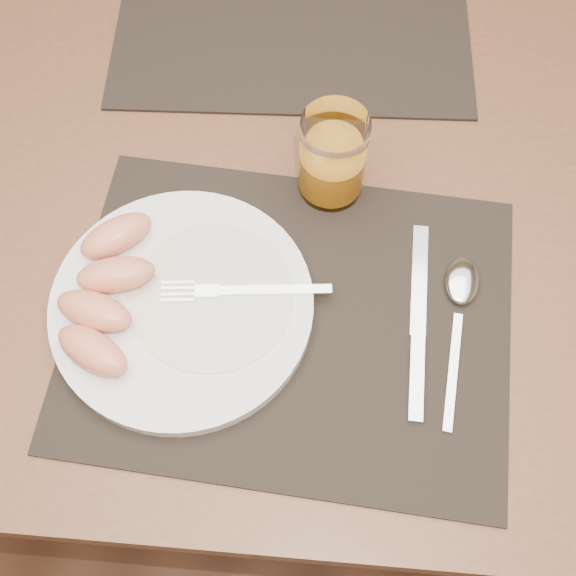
% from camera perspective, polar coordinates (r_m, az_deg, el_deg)
% --- Properties ---
extents(ground, '(5.00, 5.00, 0.00)m').
position_cam_1_polar(ground, '(1.52, -0.17, -6.15)').
color(ground, '#55311D').
rests_on(ground, ground).
extents(table, '(1.40, 0.90, 0.75)m').
position_cam_1_polar(table, '(0.93, -0.28, 7.99)').
color(table, brown).
rests_on(table, ground).
extents(placemat_near, '(0.47, 0.38, 0.00)m').
position_cam_1_polar(placemat_near, '(0.74, 0.14, -2.53)').
color(placemat_near, black).
rests_on(placemat_near, table).
extents(placemat_far, '(0.47, 0.37, 0.00)m').
position_cam_1_polar(placemat_far, '(1.00, 0.43, 21.22)').
color(placemat_far, black).
rests_on(placemat_far, table).
extents(plate, '(0.27, 0.27, 0.02)m').
position_cam_1_polar(plate, '(0.75, -8.37, -1.38)').
color(plate, white).
rests_on(plate, placemat_near).
extents(plate_dressing, '(0.17, 0.17, 0.00)m').
position_cam_1_polar(plate_dressing, '(0.74, -6.06, -0.57)').
color(plate_dressing, white).
rests_on(plate_dressing, plate).
extents(fork, '(0.18, 0.03, 0.00)m').
position_cam_1_polar(fork, '(0.74, -4.55, -0.22)').
color(fork, silver).
rests_on(fork, plate).
extents(knife, '(0.02, 0.22, 0.01)m').
position_cam_1_polar(knife, '(0.74, 10.21, -3.69)').
color(knife, silver).
rests_on(knife, placemat_near).
extents(spoon, '(0.04, 0.19, 0.01)m').
position_cam_1_polar(spoon, '(0.77, 13.49, -0.43)').
color(spoon, silver).
rests_on(spoon, placemat_near).
extents(juice_glass, '(0.07, 0.07, 0.11)m').
position_cam_1_polar(juice_glass, '(0.78, 3.53, 10.07)').
color(juice_glass, white).
rests_on(juice_glass, placemat_near).
extents(grapefruit_wedges, '(0.10, 0.20, 0.03)m').
position_cam_1_polar(grapefruit_wedges, '(0.74, -14.25, -0.28)').
color(grapefruit_wedges, '#E1825B').
rests_on(grapefruit_wedges, plate).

